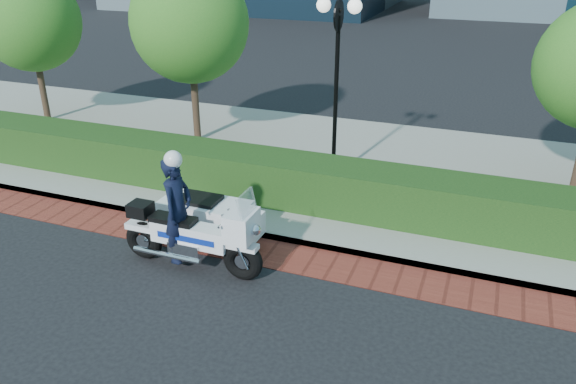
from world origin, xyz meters
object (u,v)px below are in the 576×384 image
(lamppost, at_px, (337,63))
(tree_b, at_px, (190,23))
(police_motorcycle, at_px, (196,220))
(tree_a, at_px, (30,21))

(lamppost, distance_m, tree_b, 4.71)
(tree_b, relative_size, police_motorcycle, 1.75)
(tree_a, bearing_deg, lamppost, -7.41)
(police_motorcycle, bearing_deg, lamppost, 71.96)
(tree_b, xyz_separation_m, police_motorcycle, (3.09, -5.56, -2.66))
(lamppost, distance_m, police_motorcycle, 4.99)
(police_motorcycle, bearing_deg, tree_b, 119.30)
(lamppost, relative_size, tree_a, 0.92)
(tree_a, distance_m, tree_b, 5.50)
(lamppost, bearing_deg, police_motorcycle, -108.25)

